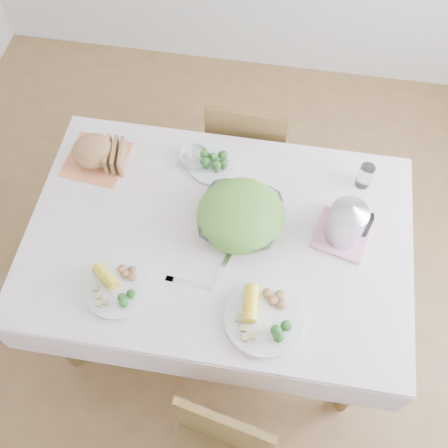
% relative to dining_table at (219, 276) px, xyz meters
% --- Properties ---
extents(floor, '(3.60, 3.60, 0.00)m').
position_rel_dining_table_xyz_m(floor, '(0.00, 0.00, -0.38)').
color(floor, brown).
rests_on(floor, ground).
extents(dining_table, '(1.40, 0.90, 0.75)m').
position_rel_dining_table_xyz_m(dining_table, '(0.00, 0.00, 0.00)').
color(dining_table, brown).
rests_on(dining_table, floor).
extents(tablecloth, '(1.50, 1.00, 0.01)m').
position_rel_dining_table_xyz_m(tablecloth, '(0.00, 0.00, 0.38)').
color(tablecloth, white).
rests_on(tablecloth, dining_table).
extents(chair_far, '(0.41, 0.41, 0.86)m').
position_rel_dining_table_xyz_m(chair_far, '(0.04, 0.73, 0.09)').
color(chair_far, brown).
rests_on(chair_far, floor).
extents(salad_bowl, '(0.33, 0.33, 0.08)m').
position_rel_dining_table_xyz_m(salad_bowl, '(0.08, 0.07, 0.43)').
color(salad_bowl, white).
rests_on(salad_bowl, tablecloth).
extents(dinner_plate_left, '(0.34, 0.34, 0.02)m').
position_rel_dining_table_xyz_m(dinner_plate_left, '(-0.33, -0.29, 0.40)').
color(dinner_plate_left, white).
rests_on(dinner_plate_left, tablecloth).
extents(dinner_plate_right, '(0.36, 0.36, 0.02)m').
position_rel_dining_table_xyz_m(dinner_plate_right, '(0.22, -0.31, 0.40)').
color(dinner_plate_right, white).
rests_on(dinner_plate_right, tablecloth).
extents(broccoli_plate, '(0.23, 0.23, 0.02)m').
position_rel_dining_table_xyz_m(broccoli_plate, '(-0.08, 0.33, 0.40)').
color(broccoli_plate, beige).
rests_on(broccoli_plate, tablecloth).
extents(napkin, '(0.27, 0.27, 0.00)m').
position_rel_dining_table_xyz_m(napkin, '(-0.57, 0.28, 0.39)').
color(napkin, '#E27A49').
rests_on(napkin, tablecloth).
extents(bread_loaf, '(0.22, 0.21, 0.11)m').
position_rel_dining_table_xyz_m(bread_loaf, '(-0.57, 0.28, 0.45)').
color(bread_loaf, brown).
rests_on(bread_loaf, napkin).
extents(fruit_bowl, '(0.13, 0.13, 0.04)m').
position_rel_dining_table_xyz_m(fruit_bowl, '(-0.16, 0.34, 0.41)').
color(fruit_bowl, white).
rests_on(fruit_bowl, tablecloth).
extents(yellow_mug, '(0.12, 0.12, 0.08)m').
position_rel_dining_table_xyz_m(yellow_mug, '(0.47, 0.16, 0.43)').
color(yellow_mug, gold).
rests_on(yellow_mug, tablecloth).
extents(glass_tumbler, '(0.06, 0.06, 0.11)m').
position_rel_dining_table_xyz_m(glass_tumbler, '(0.55, 0.34, 0.45)').
color(glass_tumbler, white).
rests_on(glass_tumbler, tablecloth).
extents(pink_tray, '(0.24, 0.24, 0.02)m').
position_rel_dining_table_xyz_m(pink_tray, '(0.48, 0.08, 0.40)').
color(pink_tray, pink).
rests_on(pink_tray, tablecloth).
extents(electric_kettle, '(0.17, 0.17, 0.20)m').
position_rel_dining_table_xyz_m(electric_kettle, '(0.48, 0.08, 0.51)').
color(electric_kettle, '#B2B5BA').
rests_on(electric_kettle, pink_tray).
extents(fork_right, '(0.07, 0.17, 0.00)m').
position_rel_dining_table_xyz_m(fork_right, '(0.04, -0.12, 0.39)').
color(fork_right, silver).
rests_on(fork_right, tablecloth).
extents(knife, '(0.19, 0.03, 0.00)m').
position_rel_dining_table_xyz_m(knife, '(-0.07, -0.22, 0.39)').
color(knife, silver).
rests_on(knife, tablecloth).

